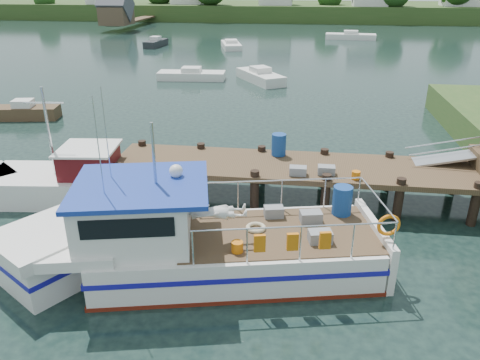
# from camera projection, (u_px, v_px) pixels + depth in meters

# --- Properties ---
(ground_plane) EXTENTS (160.00, 160.00, 0.00)m
(ground_plane) POSITION_uv_depth(u_px,v_px,m) (271.00, 197.00, 18.17)
(ground_plane) COLOR black
(far_shore) EXTENTS (140.00, 42.55, 9.22)m
(far_shore) POSITION_uv_depth(u_px,v_px,m) (303.00, 8.00, 92.09)
(far_shore) COLOR #31491E
(far_shore) RESTS_ON ground
(dock) EXTENTS (16.60, 3.00, 4.78)m
(dock) POSITION_uv_depth(u_px,v_px,m) (457.00, 150.00, 16.47)
(dock) COLOR #493622
(dock) RESTS_ON ground
(lobster_boat) EXTENTS (11.20, 5.24, 5.37)m
(lobster_boat) POSITION_uv_depth(u_px,v_px,m) (188.00, 243.00, 13.14)
(lobster_boat) COLOR silver
(lobster_boat) RESTS_ON ground
(work_boat) EXTENTS (8.24, 3.24, 4.31)m
(work_boat) POSITION_uv_depth(u_px,v_px,m) (69.00, 181.00, 17.82)
(work_boat) COLOR silver
(work_boat) RESTS_ON ground
(moored_rowboat) EXTENTS (4.13, 2.02, 1.15)m
(moored_rowboat) POSITION_uv_depth(u_px,v_px,m) (25.00, 112.00, 27.95)
(moored_rowboat) COLOR #493622
(moored_rowboat) RESTS_ON ground
(moored_far) EXTENTS (6.77, 2.74, 1.13)m
(moored_far) POSITION_uv_depth(u_px,v_px,m) (351.00, 36.00, 63.17)
(moored_far) COLOR silver
(moored_far) RESTS_ON ground
(moored_a) EXTENTS (5.60, 2.24, 1.01)m
(moored_a) POSITION_uv_depth(u_px,v_px,m) (192.00, 75.00, 38.59)
(moored_a) COLOR silver
(moored_a) RESTS_ON ground
(moored_b) EXTENTS (4.46, 5.57, 1.20)m
(moored_b) POSITION_uv_depth(u_px,v_px,m) (260.00, 76.00, 37.76)
(moored_b) COLOR silver
(moored_b) RESTS_ON ground
(moored_d) EXTENTS (3.36, 6.05, 0.98)m
(moored_d) POSITION_uv_depth(u_px,v_px,m) (231.00, 45.00, 55.47)
(moored_d) COLOR silver
(moored_d) RESTS_ON ground
(moored_e) EXTENTS (1.94, 4.47, 1.20)m
(moored_e) POSITION_uv_depth(u_px,v_px,m) (156.00, 43.00, 56.60)
(moored_e) COLOR black
(moored_e) RESTS_ON ground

